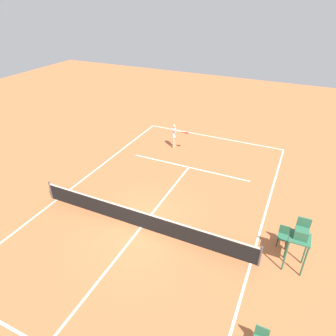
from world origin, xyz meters
The scene contains 7 objects.
ground_plane centered at (0.00, 0.00, 0.00)m, with size 60.00×60.00×0.00m, color #C66B3D.
court_lines centered at (0.00, 0.00, 0.00)m, with size 10.55×22.72×0.01m.
tennis_net centered at (0.00, 0.00, 0.50)m, with size 11.15×0.10×1.07m.
player_serving centered at (1.96, -8.39, 1.06)m, with size 1.30×0.54×1.77m.
tennis_ball centered at (2.27, -5.87, 0.03)m, with size 0.07×0.07×0.07m, color #CCE033.
umpire_chair centered at (-6.78, -0.56, 1.61)m, with size 0.80×0.80×2.41m.
courtside_chair_mid centered at (-6.23, -1.68, 0.53)m, with size 0.44×0.46×0.95m.
Camera 1 is at (-5.76, 9.35, 9.81)m, focal length 32.13 mm.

